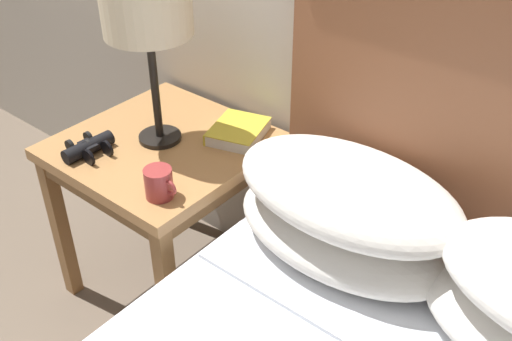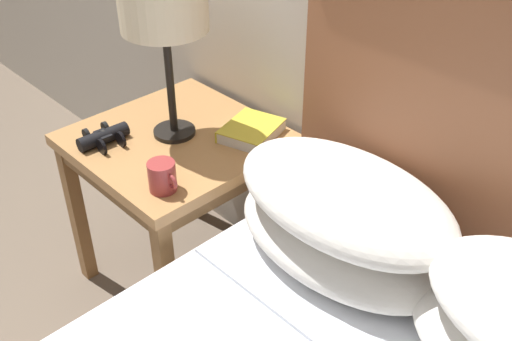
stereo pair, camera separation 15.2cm
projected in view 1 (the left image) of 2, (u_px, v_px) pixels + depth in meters
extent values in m
cube|color=#AD7A47|center=(163.00, 147.00, 1.83)|extent=(0.58, 0.58, 0.04)
cube|color=brown|center=(164.00, 158.00, 1.86)|extent=(0.55, 0.55, 0.05)
cube|color=olive|center=(61.00, 229.00, 1.97)|extent=(0.04, 0.04, 0.56)
cube|color=olive|center=(168.00, 302.00, 1.71)|extent=(0.04, 0.04, 0.56)
cube|color=olive|center=(172.00, 162.00, 2.30)|extent=(0.04, 0.04, 0.56)
cube|color=olive|center=(277.00, 215.00, 2.03)|extent=(0.04, 0.04, 0.56)
cube|color=white|center=(419.00, 329.00, 1.35)|extent=(1.12, 0.28, 0.01)
cube|color=brown|center=(490.00, 215.00, 1.51)|extent=(1.22, 0.06, 1.21)
ellipsoid|color=silver|center=(343.00, 231.00, 1.53)|extent=(0.60, 0.36, 0.15)
ellipsoid|color=silver|center=(347.00, 191.00, 1.46)|extent=(0.60, 0.36, 0.15)
cylinder|color=black|center=(160.00, 137.00, 1.83)|extent=(0.13, 0.13, 0.01)
cylinder|color=black|center=(155.00, 87.00, 1.74)|extent=(0.02, 0.02, 0.32)
cylinder|color=beige|center=(146.00, 1.00, 1.59)|extent=(0.25, 0.25, 0.18)
cube|color=silver|center=(238.00, 132.00, 1.84)|extent=(0.19, 0.21, 0.03)
cube|color=gold|center=(238.00, 126.00, 1.83)|extent=(0.20, 0.22, 0.00)
cube|color=gold|center=(217.00, 127.00, 1.86)|extent=(0.06, 0.18, 0.04)
cylinder|color=black|center=(79.00, 151.00, 1.74)|extent=(0.05, 0.10, 0.04)
cylinder|color=black|center=(89.00, 157.00, 1.71)|extent=(0.05, 0.01, 0.05)
cylinder|color=black|center=(70.00, 146.00, 1.76)|extent=(0.04, 0.01, 0.04)
cylinder|color=black|center=(97.00, 143.00, 1.78)|extent=(0.05, 0.10, 0.04)
cylinder|color=black|center=(107.00, 149.00, 1.75)|extent=(0.05, 0.01, 0.05)
cylinder|color=black|center=(88.00, 137.00, 1.80)|extent=(0.04, 0.01, 0.04)
cube|color=black|center=(88.00, 145.00, 1.75)|extent=(0.06, 0.04, 0.01)
cylinder|color=black|center=(88.00, 144.00, 1.75)|extent=(0.02, 0.01, 0.02)
cylinder|color=#993333|center=(159.00, 183.00, 1.57)|extent=(0.08, 0.08, 0.08)
torus|color=#993333|center=(170.00, 188.00, 1.55)|extent=(0.05, 0.01, 0.05)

